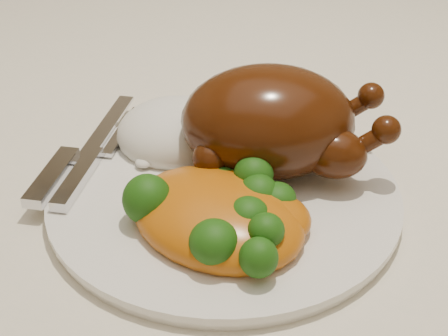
% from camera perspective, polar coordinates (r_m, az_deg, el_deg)
% --- Properties ---
extents(dining_table, '(1.60, 0.90, 0.76)m').
position_cam_1_polar(dining_table, '(0.71, 6.72, -1.66)').
color(dining_table, brown).
rests_on(dining_table, floor).
extents(tablecloth, '(1.73, 1.03, 0.18)m').
position_cam_1_polar(tablecloth, '(0.67, 7.12, 3.49)').
color(tablecloth, beige).
rests_on(tablecloth, dining_table).
extents(dinner_plate, '(0.35, 0.35, 0.01)m').
position_cam_1_polar(dinner_plate, '(0.50, 0.00, -2.47)').
color(dinner_plate, white).
rests_on(dinner_plate, tablecloth).
extents(roast_chicken, '(0.19, 0.15, 0.09)m').
position_cam_1_polar(roast_chicken, '(0.51, 4.51, 4.27)').
color(roast_chicken, '#451907').
rests_on(roast_chicken, dinner_plate).
extents(rice_mound, '(0.13, 0.13, 0.06)m').
position_cam_1_polar(rice_mound, '(0.56, -4.21, 3.17)').
color(rice_mound, white).
rests_on(rice_mound, dinner_plate).
extents(mac_and_cheese, '(0.16, 0.14, 0.06)m').
position_cam_1_polar(mac_and_cheese, '(0.45, -0.05, -4.29)').
color(mac_and_cheese, '#D0690D').
rests_on(mac_and_cheese, dinner_plate).
extents(cutlery, '(0.05, 0.19, 0.01)m').
position_cam_1_polar(cutlery, '(0.54, -12.86, 0.69)').
color(cutlery, silver).
rests_on(cutlery, dinner_plate).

